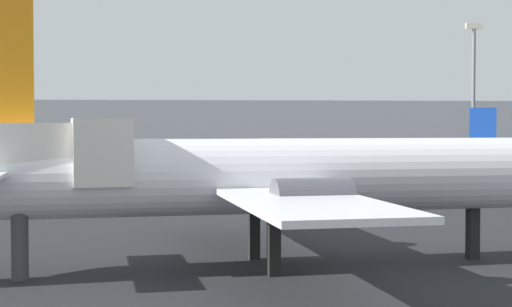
% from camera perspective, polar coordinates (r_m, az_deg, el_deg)
% --- Properties ---
extents(airplane_at_gate, '(35.13, 26.20, 11.57)m').
position_cam_1_polar(airplane_at_gate, '(34.04, 2.23, -1.71)').
color(airplane_at_gate, white).
rests_on(airplane_at_gate, ground_plane).
extents(airplane_far_left, '(25.03, 21.64, 8.21)m').
position_cam_1_polar(airplane_far_left, '(78.69, 10.28, -0.61)').
color(airplane_far_left, silver).
rests_on(airplane_far_left, ground_plane).
extents(light_mast_right, '(2.40, 0.50, 20.91)m').
position_cam_1_polar(light_mast_right, '(111.59, 16.02, 4.72)').
color(light_mast_right, slate).
rests_on(light_mast_right, ground_plane).
extents(terminal_building, '(86.13, 27.30, 10.09)m').
position_cam_1_polar(terminal_building, '(121.24, -2.76, 1.41)').
color(terminal_building, '#999EA3').
rests_on(terminal_building, ground_plane).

